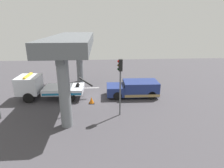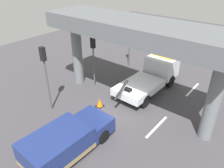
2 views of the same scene
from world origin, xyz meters
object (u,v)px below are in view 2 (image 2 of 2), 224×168
Objects in this scene: traffic_light_near at (45,66)px; traffic_light_mid at (130,35)px; traffic_cone_orange at (100,103)px; traffic_light_far at (93,51)px; towed_van_green at (66,141)px; tow_truck_white at (153,75)px.

traffic_light_mid is (9.50, 0.00, -0.14)m from traffic_light_near.
traffic_cone_orange is at bearing -160.93° from traffic_light_mid.
traffic_light_far is 4.27m from traffic_cone_orange.
traffic_light_far reaches higher than traffic_cone_orange.
traffic_light_mid is 8.08m from traffic_cone_orange.
towed_van_green is 4.68m from traffic_cone_orange.
tow_truck_white is at bearing -120.94° from traffic_light_mid.
tow_truck_white is 9.10m from towed_van_green.
traffic_light_near is 4.51m from traffic_light_far.
traffic_light_near is at bearing 180.00° from traffic_light_mid.
traffic_light_near reaches higher than tow_truck_white.
towed_van_green is at bearing -160.54° from traffic_cone_orange.
traffic_light_near is 9.50m from traffic_light_mid.
tow_truck_white is 1.73× the size of traffic_light_far.
tow_truck_white is 11.67× the size of traffic_cone_orange.
towed_van_green is at bearing -148.35° from traffic_light_far.
traffic_light_mid reaches higher than traffic_cone_orange.
traffic_cone_orange is (4.39, 1.55, -0.48)m from towed_van_green.
traffic_light_near reaches higher than traffic_light_mid.
traffic_cone_orange is (-2.12, -2.46, -2.77)m from traffic_light_far.
traffic_light_near reaches higher than traffic_cone_orange.
towed_van_green is 1.18× the size of traffic_light_mid.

